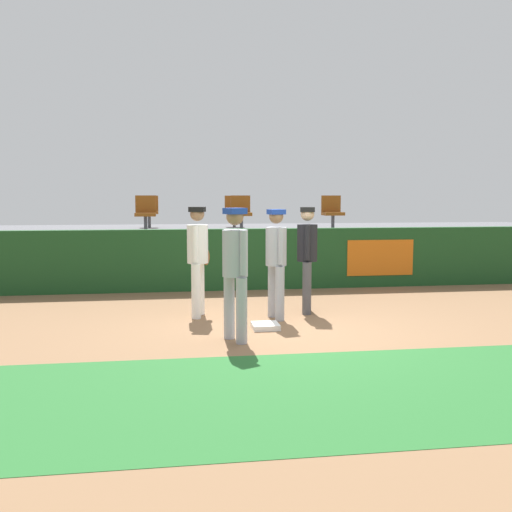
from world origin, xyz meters
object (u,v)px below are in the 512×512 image
(first_base, at_px, (265,326))
(seat_front_left, at_px, (146,211))
(player_umpire, at_px, (307,252))
(player_runner_visitor, at_px, (235,265))
(seat_back_center, at_px, (234,209))
(seat_front_right, at_px, (332,211))
(player_fielder_home, at_px, (198,254))
(player_coach_visitor, at_px, (276,256))
(seat_back_left, at_px, (149,210))
(seat_front_center, at_px, (241,211))

(first_base, distance_m, seat_front_left, 5.70)
(player_umpire, relative_size, seat_front_left, 2.15)
(player_runner_visitor, xyz_separation_m, seat_back_center, (0.77, 7.53, 0.59))
(first_base, distance_m, seat_front_right, 5.88)
(player_fielder_home, bearing_deg, player_umpire, 105.35)
(player_umpire, bearing_deg, player_coach_visitor, -42.76)
(seat_back_left, xyz_separation_m, seat_front_left, (-0.01, -1.80, 0.00))
(first_base, xyz_separation_m, seat_back_center, (0.24, 6.88, 1.61))
(player_runner_visitor, xyz_separation_m, seat_front_left, (-1.48, 5.73, 0.59))
(player_fielder_home, relative_size, player_runner_visitor, 0.99)
(seat_front_center, bearing_deg, player_runner_visitor, -97.52)
(player_fielder_home, height_order, seat_front_center, seat_front_center)
(player_fielder_home, distance_m, seat_back_left, 5.96)
(first_base, bearing_deg, seat_back_center, 87.96)
(seat_front_center, height_order, seat_front_left, same)
(player_umpire, height_order, seat_front_center, seat_front_center)
(first_base, xyz_separation_m, seat_front_right, (2.47, 5.08, 1.61))
(seat_front_center, bearing_deg, seat_back_center, 89.55)
(first_base, height_order, player_fielder_home, player_fielder_home)
(first_base, bearing_deg, seat_front_left, 111.49)
(player_coach_visitor, relative_size, seat_back_center, 2.12)
(player_runner_visitor, xyz_separation_m, seat_back_left, (-1.47, 7.53, 0.59))
(player_umpire, bearing_deg, seat_front_left, -131.03)
(first_base, xyz_separation_m, player_umpire, (0.89, 1.09, 1.01))
(seat_front_right, distance_m, seat_front_center, 2.24)
(player_coach_visitor, height_order, seat_front_center, seat_front_center)
(seat_front_left, bearing_deg, first_base, -68.51)
(player_runner_visitor, bearing_deg, seat_back_left, 165.85)
(seat_front_right, height_order, seat_front_center, same)
(player_coach_visitor, height_order, seat_back_center, seat_back_center)
(player_fielder_home, relative_size, player_coach_visitor, 1.02)
(seat_front_center, height_order, seat_back_center, same)
(player_umpire, xyz_separation_m, seat_back_center, (-0.65, 5.79, 0.60))
(seat_front_center, xyz_separation_m, seat_back_left, (-2.23, 1.80, 0.00))
(seat_front_center, bearing_deg, player_umpire, -80.56)
(player_fielder_home, relative_size, seat_front_center, 2.17)
(player_umpire, bearing_deg, seat_front_center, -157.55)
(player_fielder_home, xyz_separation_m, seat_front_right, (3.43, 4.04, 0.60))
(player_runner_visitor, height_order, seat_front_left, seat_front_left)
(seat_back_center, bearing_deg, seat_front_right, -39.02)
(player_coach_visitor, bearing_deg, player_umpire, 111.78)
(first_base, relative_size, player_fielder_home, 0.22)
(player_umpire, distance_m, seat_back_left, 6.50)
(player_fielder_home, xyz_separation_m, seat_back_left, (-1.04, 5.84, 0.60))
(player_fielder_home, bearing_deg, seat_front_left, -151.80)
(player_coach_visitor, relative_size, seat_front_right, 2.12)
(player_runner_visitor, distance_m, seat_back_left, 7.70)
(seat_back_center, height_order, seat_front_left, same)
(player_umpire, height_order, seat_front_right, seat_front_right)
(seat_back_left, bearing_deg, first_base, -73.83)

